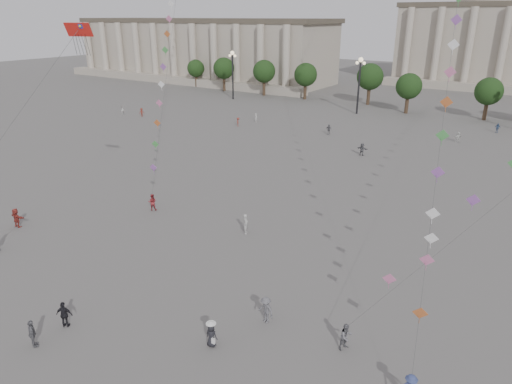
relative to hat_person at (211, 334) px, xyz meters
The scene contains 23 objects.
ground 4.01m from the hat_person, 156.63° to the right, with size 360.00×360.00×0.00m, color #555350.
hall_west 121.50m from the hat_person, 130.41° to the left, with size 84.00×26.22×17.20m.
hall_central 128.42m from the hat_person, 91.62° to the left, with size 48.30×34.30×35.50m.
tree_row 76.66m from the hat_person, 92.70° to the left, with size 137.12×5.12×8.00m.
lamp_post_far_west 84.20m from the hat_person, 125.38° to the left, with size 2.00×0.90×10.65m.
lamp_post_mid_west 71.23m from the hat_person, 105.21° to the left, with size 2.00×0.90×10.65m.
person_crowd_0 66.76m from the hat_person, 84.42° to the left, with size 0.92×0.38×1.57m, color #37527C.
person_crowd_1 70.39m from the hat_person, 142.83° to the left, with size 0.81×0.63×1.67m, color silver.
person_crowd_2 67.30m from the hat_person, 140.06° to the left, with size 1.04×0.60×1.62m, color maroon.
person_crowd_4 56.56m from the hat_person, 87.62° to the left, with size 1.49×0.48×1.61m, color silver.
person_crowd_6 3.89m from the hat_person, 68.42° to the left, with size 1.16×0.67×1.79m, color #5B5A5F.
person_crowd_10 59.81m from the hat_person, 121.07° to the left, with size 0.57×0.37×1.55m, color silver.
person_crowd_12 42.37m from the hat_person, 99.73° to the left, with size 1.61×0.51×1.74m, color #57575B.
person_crowd_13 14.84m from the hat_person, 117.02° to the left, with size 0.66×0.43×1.82m, color #AFAFAB.
person_crowd_16 52.43m from the hat_person, 107.74° to the left, with size 1.00×0.42×1.70m, color #5E5D62.
person_crowd_17 56.48m from the hat_person, 124.08° to the left, with size 0.97×0.56×1.50m, color maroon.
tourist_2 24.97m from the hat_person, behind, with size 1.67×0.53×1.80m, color maroon.
tourist_3 10.31m from the hat_person, 146.23° to the right, with size 1.04×0.43×1.77m, color slate.
tourist_4 9.35m from the hat_person, 157.41° to the right, with size 1.02×0.42×1.74m, color black.
kite_flyer_0 21.30m from the hat_person, 144.54° to the left, with size 0.82×0.64×1.68m, color maroon.
kite_flyer_2 7.74m from the hat_person, 31.91° to the left, with size 0.80×0.63×1.65m, color slate.
hat_person is the anchor object (origin of this frame).
dragon_kite 24.33m from the hat_person, 159.60° to the left, with size 2.44×9.81×24.11m.
Camera 1 is at (17.65, -14.96, 17.99)m, focal length 32.00 mm.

